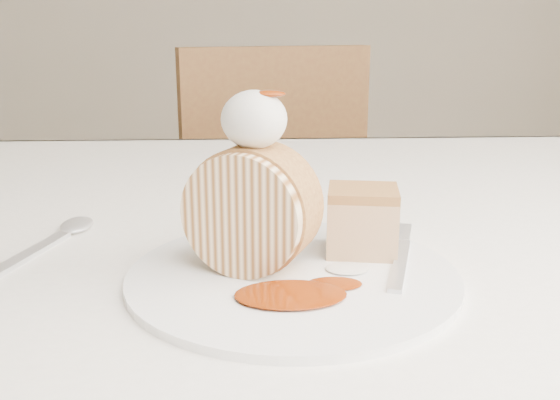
{
  "coord_description": "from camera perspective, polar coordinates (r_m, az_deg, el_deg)",
  "views": [
    {
      "loc": [
        -0.03,
        -0.46,
        0.95
      ],
      "look_at": [
        -0.01,
        0.01,
        0.81
      ],
      "focal_mm": 40.0,
      "sensor_mm": 36.0,
      "label": 1
    }
  ],
  "objects": [
    {
      "name": "table",
      "position": [
        0.72,
        -0.26,
        -7.74
      ],
      "size": [
        1.4,
        0.9,
        0.75
      ],
      "color": "white",
      "rests_on": "ground"
    },
    {
      "name": "chair_far",
      "position": [
        1.52,
        -1.64,
        -0.71
      ],
      "size": [
        0.53,
        0.53,
        0.9
      ],
      "rotation": [
        0.0,
        0.0,
        3.44
      ],
      "color": "brown",
      "rests_on": "ground"
    },
    {
      "name": "plate",
      "position": [
        0.51,
        1.19,
        -6.92
      ],
      "size": [
        0.31,
        0.31,
        0.01
      ],
      "primitive_type": "cylinder",
      "rotation": [
        0.0,
        0.0,
        -0.16
      ],
      "color": "white",
      "rests_on": "table"
    },
    {
      "name": "roulade_slice",
      "position": [
        0.5,
        -2.63,
        -0.88
      ],
      "size": [
        0.11,
        0.09,
        0.1
      ],
      "primitive_type": "cylinder",
      "rotation": [
        1.57,
        0.0,
        -0.42
      ],
      "color": "beige",
      "rests_on": "plate"
    },
    {
      "name": "cake_chunk",
      "position": [
        0.54,
        7.51,
        -2.24
      ],
      "size": [
        0.07,
        0.06,
        0.05
      ],
      "primitive_type": "cube",
      "rotation": [
        0.0,
        0.0,
        -0.16
      ],
      "color": "#AD7D41",
      "rests_on": "plate"
    },
    {
      "name": "whipped_cream",
      "position": [
        0.48,
        -2.39,
        7.37
      ],
      "size": [
        0.05,
        0.05,
        0.05
      ],
      "primitive_type": "ellipsoid",
      "color": "silver",
      "rests_on": "roulade_slice"
    },
    {
      "name": "caramel_drizzle",
      "position": [
        0.48,
        -1.01,
        10.37
      ],
      "size": [
        0.03,
        0.02,
        0.01
      ],
      "primitive_type": "ellipsoid",
      "color": "maroon",
      "rests_on": "whipped_cream"
    },
    {
      "name": "caramel_pool",
      "position": [
        0.46,
        0.96,
        -8.62
      ],
      "size": [
        0.09,
        0.07,
        0.0
      ],
      "primitive_type": null,
      "rotation": [
        0.0,
        0.0,
        -0.16
      ],
      "color": "maroon",
      "rests_on": "plate"
    },
    {
      "name": "fork",
      "position": [
        0.52,
        10.91,
        -5.78
      ],
      "size": [
        0.07,
        0.16,
        0.0
      ],
      "primitive_type": "cube",
      "rotation": [
        0.0,
        0.0,
        -0.3
      ],
      "color": "silver",
      "rests_on": "plate"
    },
    {
      "name": "spoon",
      "position": [
        0.59,
        -22.84,
        -5.12
      ],
      "size": [
        0.08,
        0.18,
        0.0
      ],
      "primitive_type": "cube",
      "rotation": [
        0.0,
        0.0,
        -0.28
      ],
      "color": "silver",
      "rests_on": "table"
    }
  ]
}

